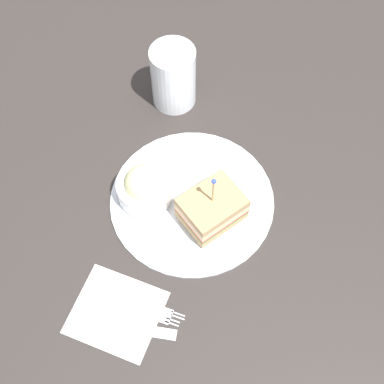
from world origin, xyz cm
name	(u,v)px	position (x,y,z in cm)	size (l,w,h in cm)	color
ground_plane	(192,204)	(0.00, 0.00, -1.00)	(101.29, 101.29, 2.00)	#2D2826
plate	(192,200)	(0.00, 0.00, 0.43)	(25.35, 25.35, 0.86)	white
sandwich_half_center	(212,208)	(3.24, -2.71, 3.41)	(10.98, 10.88, 10.80)	tan
coleslaw_bowl	(145,184)	(-7.19, 0.47, 3.20)	(8.49, 8.49, 6.11)	white
drink_glass	(173,79)	(-5.23, 19.74, 5.16)	(7.45, 7.45, 11.19)	gold
napkin	(116,312)	(-8.57, -18.61, 0.07)	(11.89, 10.70, 0.15)	beige
fork	(147,309)	(-4.37, -17.72, 0.18)	(12.93, 4.12, 0.35)	silver
knife	(136,329)	(-5.40, -20.59, 0.18)	(12.66, 1.84, 0.35)	silver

